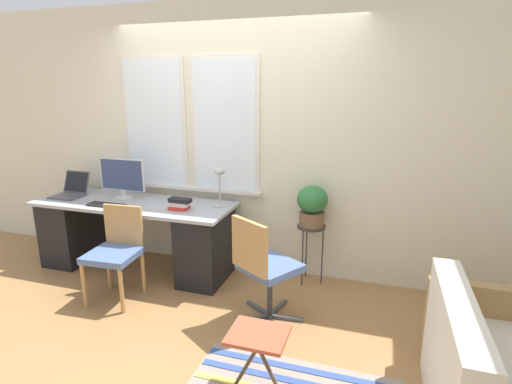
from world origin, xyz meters
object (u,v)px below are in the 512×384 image
laptop (71,191)px  mouse (131,206)px  plant_stand (311,232)px  potted_plant (312,204)px  keyboard (106,205)px  book_stack (180,204)px  office_chair_swivel (264,266)px  monitor (122,178)px  folding_stool (258,340)px  desk_lamp (219,181)px  desk_chair_wooden (116,250)px

laptop → mouse: (0.88, -0.18, -0.04)m
laptop → plant_stand: bearing=5.3°
potted_plant → keyboard: bearing=-167.4°
mouse → book_stack: 0.49m
office_chair_swivel → book_stack: bearing=6.4°
monitor → folding_stool: (1.94, -1.43, -0.58)m
keyboard → office_chair_swivel: office_chair_swivel is taller
desk_lamp → desk_chair_wooden: desk_lamp is taller
folding_stool → mouse: bearing=145.2°
keyboard → book_stack: bearing=9.6°
mouse → desk_lamp: bearing=22.7°
monitor → mouse: 0.44m
laptop → monitor: bearing=8.8°
desk_chair_wooden → plant_stand: bearing=23.1°
mouse → folding_stool: (1.66, -1.15, -0.37)m
mouse → folding_stool: mouse is taller
monitor → desk_lamp: (1.08, 0.06, 0.03)m
desk_lamp → folding_stool: (0.86, -1.49, -0.61)m
monitor → keyboard: size_ratio=1.33×
potted_plant → folding_stool: potted_plant is taller
mouse → office_chair_swivel: office_chair_swivel is taller
potted_plant → monitor: bearing=-175.8°
laptop → keyboard: laptop is taller
folding_stool → plant_stand: bearing=88.4°
keyboard → potted_plant: potted_plant is taller
plant_stand → desk_chair_wooden: bearing=-153.3°
plant_stand → folding_stool: 1.59m
desk_chair_wooden → office_chair_swivel: bearing=-2.7°
desk_lamp → folding_stool: size_ratio=0.88×
book_stack → desk_chair_wooden: bearing=-127.8°
monitor → potted_plant: bearing=4.2°
mouse → office_chair_swivel: bearing=-14.1°
desk_chair_wooden → potted_plant: potted_plant is taller
monitor → potted_plant: size_ratio=1.31×
desk_chair_wooden → folding_stool: (1.58, -0.76, -0.08)m
mouse → desk_lamp: (0.80, 0.34, 0.24)m
keyboard → desk_chair_wooden: bearing=-46.2°
desk_chair_wooden → potted_plant: size_ratio=2.13×
laptop → book_stack: bearing=-3.1°
monitor → plant_stand: 2.04m
keyboard → folding_stool: keyboard is taller
book_stack → plant_stand: size_ratio=0.37×
laptop → mouse: 0.90m
keyboard → desk_lamp: desk_lamp is taller
laptop → book_stack: size_ratio=1.53×
laptop → desk_chair_wooden: (0.97, -0.58, -0.32)m
keyboard → desk_lamp: size_ratio=1.01×
laptop → desk_lamp: desk_lamp is taller
monitor → book_stack: 0.79m
laptop → monitor: monitor is taller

